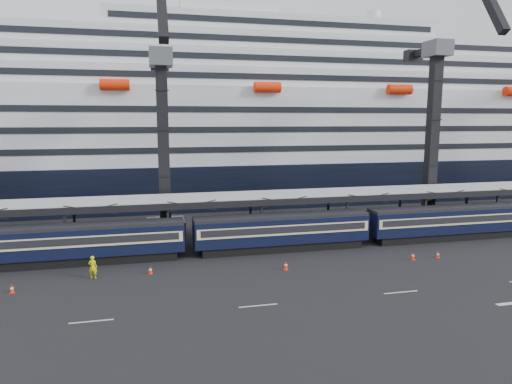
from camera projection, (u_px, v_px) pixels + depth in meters
ground at (397, 274)px, 41.54m from camera, size 260.00×260.00×0.00m
train at (312, 229)px, 49.77m from camera, size 133.05×3.00×4.05m
canopy at (337, 194)px, 54.18m from camera, size 130.00×6.25×5.53m
cruise_ship at (263, 129)px, 83.60m from camera, size 214.09×28.84×34.00m
crane_dark_near at (163, 137)px, 53.06m from camera, size 4.50×17.75×35.08m
crane_dark_mid at (435, 124)px, 59.74m from camera, size 4.50×18.24×39.64m
worker at (93, 267)px, 40.41m from camera, size 0.84×0.64×2.07m
traffic_cone_a at (12, 289)px, 37.06m from camera, size 0.38×0.38×0.75m
traffic_cone_b at (150, 270)px, 41.65m from camera, size 0.39×0.39×0.77m
traffic_cone_c at (286, 265)px, 42.81m from camera, size 0.43×0.43×0.86m
traffic_cone_d at (413, 256)px, 45.86m from camera, size 0.40×0.40×0.80m
traffic_cone_e at (438, 254)px, 46.49m from camera, size 0.36×0.36×0.73m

